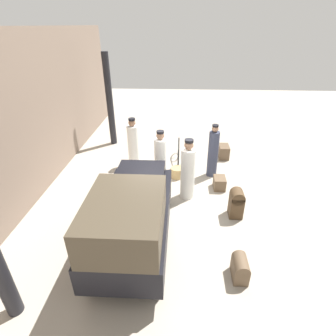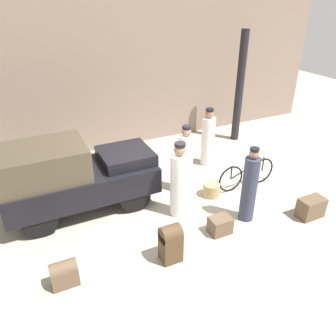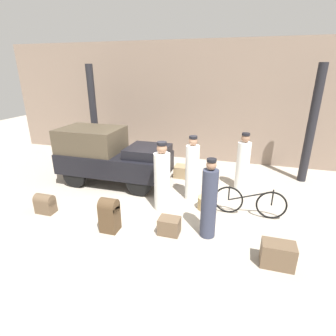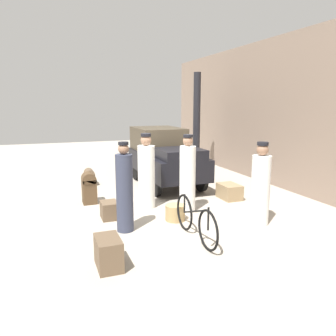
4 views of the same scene
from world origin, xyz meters
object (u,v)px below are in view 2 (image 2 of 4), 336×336
object	(u,v)px
wicker_basket	(211,190)
porter_carrying_trunk	(186,162)
truck	(72,175)
trunk_barrel_dark	(64,273)
suitcase_black_upright	(145,165)
suitcase_small_leather	(311,208)
bicycle	(247,174)
porter_with_bicycle	(249,188)
porter_lifting_near_truck	(208,140)
trunk_wicker_pale	(171,242)
conductor_in_dark_uniform	(179,183)
suitcase_tan_flat	(220,225)

from	to	relation	value
wicker_basket	porter_carrying_trunk	bearing A→B (deg)	134.34
truck	trunk_barrel_dark	distance (m)	2.45
suitcase_black_upright	suitcase_small_leather	bearing A→B (deg)	-54.83
bicycle	suitcase_small_leather	distance (m)	1.81
wicker_basket	porter_with_bicycle	bearing A→B (deg)	-79.84
bicycle	porter_lifting_near_truck	distance (m)	1.68
porter_carrying_trunk	trunk_wicker_pale	bearing A→B (deg)	-124.70
truck	trunk_barrel_dark	xyz separation A→B (m)	(-0.68, -2.25, -0.69)
porter_with_bicycle	trunk_barrel_dark	distance (m)	4.18
conductor_in_dark_uniform	trunk_wicker_pale	size ratio (longest dim) A/B	2.27
porter_with_bicycle	porter_carrying_trunk	bearing A→B (deg)	112.82
porter_carrying_trunk	porter_lifting_near_truck	size ratio (longest dim) A/B	1.04
truck	porter_carrying_trunk	world-z (taller)	porter_carrying_trunk
porter_lifting_near_truck	suitcase_black_upright	size ratio (longest dim) A/B	2.62
porter_lifting_near_truck	suitcase_small_leather	world-z (taller)	porter_lifting_near_truck
bicycle	porter_with_bicycle	distance (m)	1.50
wicker_basket	suitcase_black_upright	distance (m)	2.24
porter_lifting_near_truck	suitcase_tan_flat	distance (m)	3.31
conductor_in_dark_uniform	porter_with_bicycle	bearing A→B (deg)	-32.80
wicker_basket	porter_lifting_near_truck	distance (m)	1.89
bicycle	suitcase_tan_flat	bearing A→B (deg)	-142.53
porter_carrying_trunk	suitcase_small_leather	distance (m)	3.14
suitcase_tan_flat	trunk_barrel_dark	bearing A→B (deg)	-179.84
porter_carrying_trunk	suitcase_tan_flat	distance (m)	1.95
conductor_in_dark_uniform	suitcase_black_upright	distance (m)	2.39
truck	wicker_basket	size ratio (longest dim) A/B	7.99
wicker_basket	trunk_barrel_dark	xyz separation A→B (m)	(-3.93, -1.34, 0.09)
suitcase_black_upright	porter_with_bicycle	bearing A→B (deg)	-68.41
suitcase_small_leather	bicycle	bearing A→B (deg)	106.71
porter_with_bicycle	conductor_in_dark_uniform	size ratio (longest dim) A/B	0.98
suitcase_black_upright	suitcase_tan_flat	world-z (taller)	suitcase_black_upright
suitcase_small_leather	suitcase_black_upright	world-z (taller)	suitcase_small_leather
suitcase_small_leather	suitcase_black_upright	distance (m)	4.58
wicker_basket	trunk_barrel_dark	size ratio (longest dim) A/B	0.85
suitcase_tan_flat	porter_carrying_trunk	bearing A→B (deg)	86.04
porter_with_bicycle	wicker_basket	bearing A→B (deg)	100.16
porter_carrying_trunk	porter_with_bicycle	xyz separation A→B (m)	(0.70, -1.67, -0.01)
trunk_wicker_pale	trunk_barrel_dark	world-z (taller)	trunk_wicker_pale
truck	trunk_wicker_pale	xyz separation A→B (m)	(1.30, -2.51, -0.52)
porter_with_bicycle	suitcase_tan_flat	size ratio (longest dim) A/B	3.82
wicker_basket	conductor_in_dark_uniform	xyz separation A→B (m)	(-1.11, -0.32, 0.66)
trunk_wicker_pale	trunk_barrel_dark	xyz separation A→B (m)	(-1.98, 0.25, -0.16)
porter_lifting_near_truck	suitcase_black_upright	world-z (taller)	porter_lifting_near_truck
porter_with_bicycle	porter_lifting_near_truck	distance (m)	2.81
truck	trunk_barrel_dark	world-z (taller)	truck
truck	suitcase_small_leather	xyz separation A→B (m)	(4.85, -2.67, -0.71)
porter_carrying_trunk	porter_with_bicycle	distance (m)	1.81
conductor_in_dark_uniform	trunk_wicker_pale	xyz separation A→B (m)	(-0.84, -1.28, -0.41)
bicycle	trunk_wicker_pale	bearing A→B (deg)	-152.63
trunk_barrel_dark	bicycle	bearing A→B (deg)	14.69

